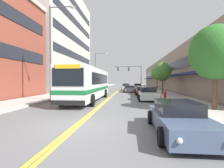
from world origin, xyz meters
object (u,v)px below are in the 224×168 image
(city_bus, at_px, (89,83))
(car_white_parked_right_mid, at_px, (148,94))
(traffic_signal_mast, at_px, (131,72))
(street_tree_right_far, at_px, (157,73))
(car_black_parked_left_mid, at_px, (101,87))
(fire_hydrant, at_px, (165,95))
(car_champagne_parked_left_near, at_px, (90,89))
(car_dark_grey_moving_second, at_px, (129,89))
(car_charcoal_moving_lead, at_px, (126,86))
(street_tree_right_mid, at_px, (163,72))
(car_red_parked_right_end, at_px, (143,91))
(street_lamp_left_far, at_px, (97,68))
(street_tree_right_near, at_px, (215,52))
(street_lamp_left_near, at_px, (54,45))
(car_slate_blue_parked_right_foreground, at_px, (178,118))
(car_beige_parked_right_far, at_px, (138,87))
(car_silver_moving_third, at_px, (126,87))

(city_bus, xyz_separation_m, car_white_parked_right_mid, (6.16, 0.67, -1.18))
(traffic_signal_mast, relative_size, street_tree_right_far, 1.42)
(car_black_parked_left_mid, xyz_separation_m, fire_hydrant, (10.27, -22.38, -0.04))
(car_champagne_parked_left_near, bearing_deg, car_dark_grey_moving_second, 17.77)
(car_black_parked_left_mid, xyz_separation_m, car_charcoal_moving_lead, (5.72, 12.67, -0.05))
(car_black_parked_left_mid, bearing_deg, car_white_parked_right_mid, -68.28)
(car_champagne_parked_left_near, relative_size, traffic_signal_mast, 0.68)
(city_bus, height_order, street_tree_right_mid, street_tree_right_mid)
(car_champagne_parked_left_near, bearing_deg, car_red_parked_right_end, -26.29)
(street_lamp_left_far, height_order, street_tree_right_near, street_lamp_left_far)
(street_lamp_left_near, bearing_deg, car_slate_blue_parked_right_foreground, -45.45)
(street_lamp_left_far, distance_m, street_tree_right_mid, 17.92)
(car_dark_grey_moving_second, bearing_deg, car_black_parked_left_mid, 128.60)
(car_beige_parked_right_far, bearing_deg, car_black_parked_left_mid, -163.90)
(car_charcoal_moving_lead, relative_size, street_tree_right_mid, 0.99)
(car_charcoal_moving_lead, bearing_deg, street_lamp_left_near, -99.86)
(car_black_parked_left_mid, bearing_deg, fire_hydrant, -65.35)
(car_silver_moving_third, distance_m, fire_hydrant, 21.03)
(car_beige_parked_right_far, xyz_separation_m, street_tree_right_near, (3.62, -30.74, 3.25))
(street_lamp_left_near, relative_size, street_lamp_left_far, 1.11)
(car_red_parked_right_end, bearing_deg, traffic_signal_mast, 94.81)
(street_tree_right_far, bearing_deg, car_black_parked_left_mid, 165.49)
(car_red_parked_right_end, bearing_deg, street_lamp_left_far, 124.22)
(car_beige_parked_right_far, height_order, car_dark_grey_moving_second, car_beige_parked_right_far)
(car_charcoal_moving_lead, bearing_deg, street_tree_right_far, -67.07)
(street_tree_right_far, bearing_deg, car_champagne_parked_left_near, -149.58)
(car_black_parked_left_mid, height_order, car_white_parked_right_mid, car_white_parked_right_mid)
(car_champagne_parked_left_near, relative_size, car_black_parked_left_mid, 0.99)
(car_slate_blue_parked_right_foreground, xyz_separation_m, car_silver_moving_third, (-2.64, 31.50, 0.06))
(fire_hydrant, bearing_deg, city_bus, 179.87)
(traffic_signal_mast, height_order, street_tree_right_far, traffic_signal_mast)
(car_black_parked_left_mid, bearing_deg, street_lamp_left_near, -91.54)
(car_charcoal_moving_lead, height_order, fire_hydrant, car_charcoal_moving_lead)
(car_white_parked_right_mid, bearing_deg, street_tree_right_near, -60.93)
(car_charcoal_moving_lead, distance_m, street_tree_right_near, 41.57)
(car_silver_moving_third, relative_size, street_lamp_left_far, 0.53)
(car_black_parked_left_mid, height_order, street_tree_right_near, street_tree_right_near)
(car_champagne_parked_left_near, distance_m, street_tree_right_far, 14.84)
(car_charcoal_moving_lead, xyz_separation_m, street_lamp_left_near, (-6.36, -36.60, 4.90))
(car_beige_parked_right_far, xyz_separation_m, car_silver_moving_third, (-2.72, -4.31, -0.02))
(car_white_parked_right_mid, height_order, street_tree_right_near, street_tree_right_near)
(car_red_parked_right_end, xyz_separation_m, street_tree_right_mid, (2.86, 0.40, 2.79))
(car_white_parked_right_mid, bearing_deg, car_silver_moving_third, 97.71)
(car_champagne_parked_left_near, xyz_separation_m, street_lamp_left_far, (-0.49, 9.23, 4.41))
(car_black_parked_left_mid, distance_m, car_red_parked_right_end, 17.21)
(car_black_parked_left_mid, xyz_separation_m, traffic_signal_mast, (7.13, 2.78, 3.61))
(car_silver_moving_third, bearing_deg, car_white_parked_right_mid, -82.29)
(car_white_parked_right_mid, height_order, car_charcoal_moving_lead, car_white_parked_right_mid)
(city_bus, distance_m, fire_hydrant, 7.89)
(car_silver_moving_third, relative_size, street_tree_right_far, 0.94)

